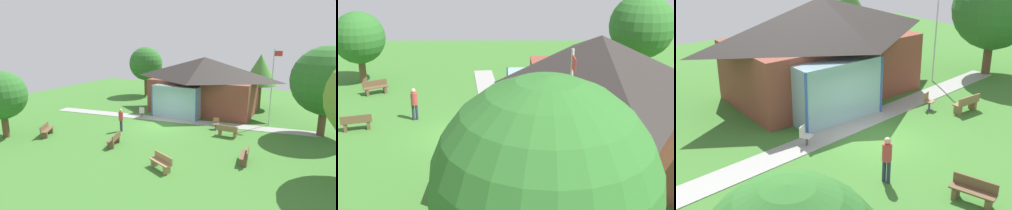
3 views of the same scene
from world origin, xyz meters
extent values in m
plane|color=#3D752D|center=(0.00, 0.00, 0.00)|extent=(44.00, 44.00, 0.00)
cube|color=brown|center=(1.38, 6.20, 1.57)|extent=(9.43, 5.42, 3.15)
pyramid|color=#2D2826|center=(1.38, 6.20, 4.17)|extent=(10.43, 6.42, 2.05)
cube|color=#8CB2BF|center=(-0.03, 2.89, 1.42)|extent=(4.25, 1.20, 2.83)
cylinder|color=#3359B2|center=(-2.16, 2.29, 1.42)|extent=(0.12, 0.12, 2.83)
cylinder|color=#3359B2|center=(2.09, 2.29, 1.42)|extent=(0.12, 0.12, 2.83)
cube|color=#999993|center=(0.00, 1.85, 0.01)|extent=(23.00, 3.97, 0.03)
cylinder|color=silver|center=(7.73, 4.01, 3.05)|extent=(0.08, 0.08, 6.10)
cube|color=olive|center=(5.47, -0.15, 0.45)|extent=(1.51, 0.48, 0.06)
cube|color=olive|center=(4.92, -0.13, 0.20)|extent=(0.17, 0.40, 0.39)
cube|color=olive|center=(6.02, -0.16, 0.20)|extent=(0.17, 0.40, 0.39)
cube|color=olive|center=(5.46, -0.34, 0.66)|extent=(1.50, 0.10, 0.36)
cube|color=brown|center=(-0.71, -5.26, 0.45)|extent=(0.86, 1.56, 0.06)
cube|color=brown|center=(-0.54, -5.79, 0.20)|extent=(0.43, 0.27, 0.39)
cube|color=brown|center=(-0.87, -4.73, 0.20)|extent=(0.43, 0.27, 0.39)
cube|color=brown|center=(-0.52, -5.20, 0.66)|extent=(0.50, 1.45, 0.36)
cube|color=beige|center=(-2.72, 1.46, 0.44)|extent=(0.60, 0.60, 0.04)
cube|color=beige|center=(-2.82, 1.63, 0.66)|extent=(0.40, 0.25, 0.40)
cylinder|color=#4C4C51|center=(-2.72, 1.46, 0.21)|extent=(0.10, 0.10, 0.42)
cylinder|color=#4C4C51|center=(-2.72, 1.46, 0.01)|extent=(0.36, 0.36, 0.02)
cube|color=#8C6B4C|center=(4.23, 1.07, 0.44)|extent=(0.54, 0.54, 0.04)
cube|color=#8C6B4C|center=(4.18, 1.27, 0.66)|extent=(0.43, 0.16, 0.40)
cylinder|color=#4C4C51|center=(4.23, 1.07, 0.21)|extent=(0.10, 0.10, 0.42)
cylinder|color=#4C4C51|center=(4.23, 1.07, 0.01)|extent=(0.36, 0.36, 0.02)
cylinder|color=#2D3347|center=(-2.00, -2.69, 0.42)|extent=(0.14, 0.14, 0.85)
cylinder|color=#2D3347|center=(-2.06, -2.51, 0.42)|extent=(0.14, 0.14, 0.85)
cylinder|color=#BF3F3F|center=(-2.03, -2.60, 1.18)|extent=(0.34, 0.34, 0.65)
sphere|color=#D8AD8C|center=(-2.03, -2.60, 1.62)|extent=(0.24, 0.24, 0.24)
cylinder|color=brown|center=(5.94, 9.86, 1.18)|extent=(0.45, 0.45, 2.37)
cone|color=#4C8C38|center=(5.94, 9.86, 3.89)|extent=(3.39, 3.39, 3.05)
cylinder|color=brown|center=(11.44, 2.98, 1.10)|extent=(0.52, 0.52, 2.19)
sphere|color=#2D6B28|center=(11.44, 2.98, 4.00)|extent=(4.83, 4.83, 4.83)
camera|label=1|loc=(10.26, -19.23, 6.73)|focal=30.12mm
camera|label=2|loc=(19.32, 2.18, 8.79)|focal=46.58mm
camera|label=3|loc=(-11.34, -12.32, 8.26)|focal=46.82mm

